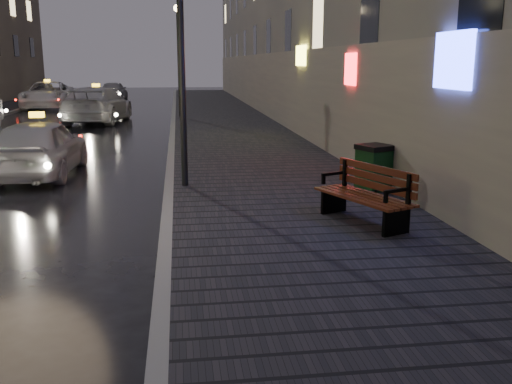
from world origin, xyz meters
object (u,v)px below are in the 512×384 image
at_px(taxi_near, 39,147).
at_px(taxi_far, 48,95).
at_px(trash_bin, 374,167).
at_px(lamp_far, 179,47).
at_px(bench, 367,194).
at_px(taxi_mid, 97,105).
at_px(lamp_near, 181,26).
at_px(car_far, 114,91).

relative_size(taxi_near, taxi_far, 0.73).
bearing_deg(trash_bin, lamp_far, 80.23).
height_order(bench, taxi_near, taxi_near).
bearing_deg(taxi_mid, lamp_far, -163.25).
distance_m(bench, trash_bin, 2.60).
relative_size(lamp_near, bench, 2.66).
xyz_separation_m(taxi_near, taxi_mid, (-0.32, 13.00, 0.11)).
distance_m(lamp_far, taxi_mid, 4.73).
relative_size(taxi_near, car_far, 1.02).
bearing_deg(bench, taxi_near, 116.27).
xyz_separation_m(lamp_near, lamp_far, (0.00, 16.00, 0.00)).
distance_m(bench, taxi_near, 8.65).
bearing_deg(taxi_far, taxi_near, -80.67).
relative_size(trash_bin, taxi_mid, 0.17).
xyz_separation_m(bench, car_far, (-7.74, 34.58, 0.08)).
relative_size(trash_bin, car_far, 0.23).
distance_m(bench, taxi_far, 30.09).
height_order(lamp_near, lamp_far, same).
relative_size(bench, taxi_mid, 0.35).
bearing_deg(car_far, lamp_near, 100.71).
distance_m(trash_bin, taxi_far, 28.25).
xyz_separation_m(lamp_far, taxi_far, (-8.01, 8.64, -2.68)).
distance_m(taxi_mid, taxi_far, 10.20).
relative_size(lamp_far, taxi_mid, 0.92).
height_order(bench, taxi_mid, taxi_mid).
relative_size(trash_bin, taxi_near, 0.22).
bearing_deg(taxi_near, taxi_mid, -86.56).
distance_m(taxi_near, car_far, 28.91).
height_order(trash_bin, car_far, car_far).
bearing_deg(lamp_near, bench, -48.72).
distance_m(taxi_far, car_far, 7.33).
bearing_deg(car_far, taxi_mid, 95.33).
height_order(trash_bin, taxi_near, taxi_near).
height_order(lamp_far, taxi_near, lamp_far).
xyz_separation_m(lamp_far, trash_bin, (3.93, -16.96, -2.86)).
relative_size(lamp_far, bench, 2.66).
height_order(bench, taxi_far, taxi_far).
bearing_deg(lamp_near, trash_bin, -13.71).
bearing_deg(trash_bin, taxi_far, 92.20).
bearing_deg(taxi_mid, trash_bin, 122.37).
bearing_deg(bench, lamp_near, 108.81).
distance_m(lamp_near, taxi_mid, 16.02).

